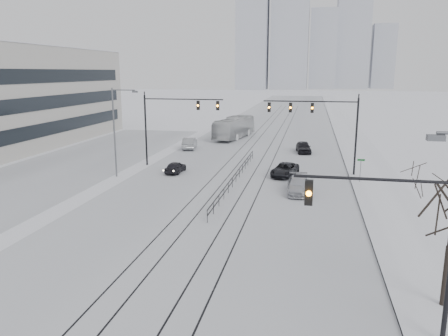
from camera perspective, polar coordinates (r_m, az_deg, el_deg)
The scene contains 18 objects.
road at distance 71.83m, azimuth 5.68°, elevation 3.95°, with size 22.00×260.00×0.02m, color silver.
sidewalk_east at distance 71.77m, azimuth 16.48°, elevation 3.55°, with size 5.00×260.00×0.16m, color white.
curb at distance 71.59m, azimuth 14.53°, elevation 3.63°, with size 0.10×260.00×0.12m, color gray.
parking_strip at distance 54.11m, azimuth -18.81°, elevation 0.55°, with size 14.00×60.00×0.03m, color silver.
tram_rails at distance 52.26m, azimuth 3.45°, elevation 0.81°, with size 5.30×180.00×0.01m.
skyline at distance 285.05m, azimuth 11.41°, elevation 16.26°, with size 96.00×48.00×72.00m.
traffic_mast_near at distance 18.14m, azimuth 22.98°, elevation -7.84°, with size 6.10×0.37×7.00m.
traffic_mast_ne at distance 45.96m, azimuth 12.83°, elevation 6.16°, with size 9.60×0.37×8.00m.
traffic_mast_nw at distance 49.46m, azimuth -7.01°, elevation 6.59°, with size 9.10×0.37×8.00m.
street_light_west at distance 45.32m, azimuth -13.83°, elevation 5.33°, with size 2.73×0.25×9.00m.
median_fence at distance 42.50m, azimuth 1.58°, elevation -1.19°, with size 0.06×24.00×1.00m.
street_sign at distance 43.90m, azimuth 17.41°, elevation 0.12°, with size 0.70×0.06×2.40m.
sedan_sb_inner at distance 46.70m, azimuth -6.35°, elevation 0.09°, with size 1.45×3.61×1.23m, color black.
sedan_sb_outer at distance 61.25m, azimuth -4.52°, elevation 3.24°, with size 1.66×4.75×1.56m, color #919497.
sedan_nb_front at distance 45.42m, azimuth 7.95°, elevation -0.24°, with size 2.20×4.76×1.32m, color black.
sedan_nb_right at distance 39.24m, azimuth 9.69°, elevation -2.26°, with size 1.97×4.84×1.41m, color #B7B9BF.
sedan_nb_far at distance 59.03m, azimuth 10.34°, elevation 2.69°, with size 1.76×4.38×1.49m, color black.
box_truck at distance 70.80m, azimuth 1.36°, elevation 5.27°, with size 2.86×12.23×3.41m, color #BBBDBF.
Camera 1 is at (6.99, -10.71, 10.55)m, focal length 35.00 mm.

